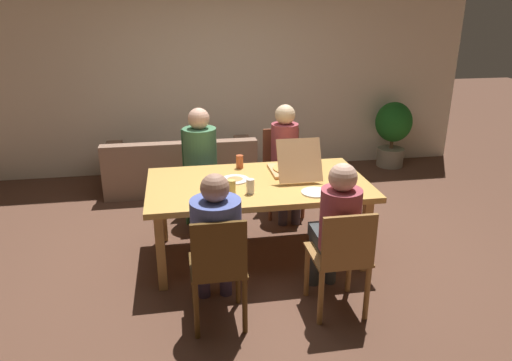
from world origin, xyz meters
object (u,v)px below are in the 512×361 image
drinking_glass_2 (240,162)px  dining_table (258,189)px  chair_3 (201,172)px  plate_0 (315,192)px  person_2 (286,153)px  person_3 (201,156)px  person_0 (336,223)px  drinking_glass_0 (232,188)px  pizza_box_0 (293,168)px  person_1 (216,233)px  drinking_glass_1 (250,186)px  chair_0 (341,257)px  couch (181,169)px  plate_1 (235,179)px  potted_plant (393,129)px  chair_2 (282,168)px  chair_1 (218,267)px

drinking_glass_2 → dining_table: bearing=-75.2°
chair_3 → plate_0: size_ratio=3.99×
person_2 → person_3: bearing=176.4°
person_0 → chair_3: 2.09m
chair_3 → drinking_glass_0: (0.19, -1.29, 0.29)m
pizza_box_0 → person_1: bearing=-128.4°
drinking_glass_2 → drinking_glass_1: bearing=-90.2°
chair_3 → person_3: 0.26m
chair_0 → couch: size_ratio=0.47×
chair_0 → person_3: size_ratio=0.71×
chair_0 → pizza_box_0: bearing=94.2°
pizza_box_0 → drinking_glass_2: 0.53m
plate_0 → plate_1: (-0.63, 0.43, 0.00)m
potted_plant → chair_2: bearing=-146.2°
person_1 → potted_plant: (2.84, 3.14, -0.14)m
person_1 → person_0: bearing=1.2°
person_3 → drinking_glass_2: 0.60m
person_2 → plate_1: (-0.65, -0.75, 0.02)m
chair_2 → person_2: 0.26m
chair_1 → drinking_glass_0: bearing=75.7°
chair_3 → pizza_box_0: bearing=-45.8°
chair_2 → plate_0: bearing=-90.6°
drinking_glass_0 → potted_plant: bearing=43.7°
chair_1 → couch: bearing=94.1°
person_2 → plate_0: bearing=-90.7°
person_1 → person_3: (0.00, 1.76, 0.04)m
chair_1 → person_3: size_ratio=0.73×
dining_table → person_2: 0.95m
person_3 → plate_0: 1.53m
chair_3 → drinking_glass_2: (0.35, -0.61, 0.29)m
person_2 → plate_0: size_ratio=5.14×
chair_3 → plate_1: size_ratio=3.76×
plate_0 → couch: size_ratio=0.13×
chair_1 → drinking_glass_2: bearing=76.1°
chair_2 → drinking_glass_0: bearing=-120.2°
pizza_box_0 → dining_table: bearing=-155.0°
chair_1 → person_1: (0.00, 0.15, 0.19)m
dining_table → drinking_glass_1: 0.31m
drinking_glass_2 → couch: drinking_glass_2 is taller
chair_0 → person_0: 0.26m
chair_0 → chair_1: size_ratio=0.98×
dining_table → plate_1: 0.23m
person_0 → person_1: bearing=-178.8°
dining_table → potted_plant: 3.28m
chair_2 → drinking_glass_1: size_ratio=7.43×
person_1 → plate_1: 0.99m
chair_3 → couch: (-0.21, 0.86, -0.25)m
dining_table → drinking_glass_1: bearing=-113.1°
person_0 → chair_0: bearing=-90.0°
chair_3 → plate_1: (0.27, -0.94, 0.24)m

